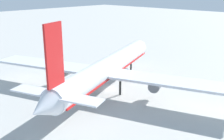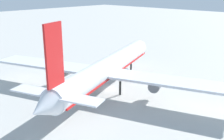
{
  "view_description": "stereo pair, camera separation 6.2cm",
  "coord_description": "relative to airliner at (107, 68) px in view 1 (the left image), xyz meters",
  "views": [
    {
      "loc": [
        -58.69,
        -56.75,
        32.18
      ],
      "look_at": [
        2.49,
        0.91,
        5.76
      ],
      "focal_mm": 42.75,
      "sensor_mm": 36.0,
      "label": 1
    },
    {
      "loc": [
        -58.64,
        -56.8,
        32.18
      ],
      "look_at": [
        2.49,
        0.91,
        5.76
      ],
      "focal_mm": 42.75,
      "sensor_mm": 36.0,
      "label": 2
    }
  ],
  "objects": [
    {
      "name": "airliner",
      "position": [
        0.0,
        0.0,
        0.0
      ],
      "size": [
        70.08,
        78.77,
        25.01
      ],
      "color": "silver",
      "rests_on": "ground"
    },
    {
      "name": "ground_plane",
      "position": [
        1.26,
        0.42,
        -7.46
      ],
      "size": [
        600.0,
        600.0,
        0.0
      ],
      "primitive_type": "plane",
      "color": "#B2B2AD"
    }
  ]
}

